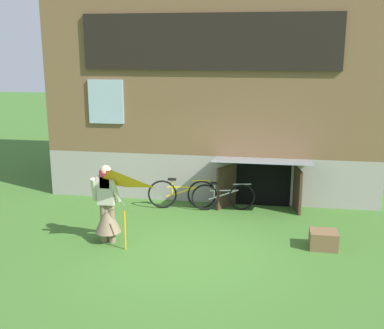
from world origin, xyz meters
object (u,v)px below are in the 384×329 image
(bicycle_silver, at_px, (223,196))
(bicycle_yellow, at_px, (182,194))
(person, at_px, (107,210))
(wooden_crate, at_px, (323,240))
(kite, at_px, (112,191))

(bicycle_silver, height_order, bicycle_yellow, bicycle_yellow)
(person, xyz_separation_m, bicycle_yellow, (1.10, 2.30, -0.31))
(wooden_crate, bearing_deg, bicycle_silver, 138.37)
(kite, bearing_deg, person, 118.99)
(kite, distance_m, wooden_crate, 4.24)
(person, bearing_deg, kite, -43.39)
(person, distance_m, bicycle_silver, 3.16)
(bicycle_yellow, relative_size, wooden_crate, 3.11)
(bicycle_silver, distance_m, bicycle_yellow, 1.01)
(person, distance_m, kite, 0.87)
(person, distance_m, bicycle_yellow, 2.57)
(bicycle_silver, bearing_deg, bicycle_yellow, 171.07)
(person, xyz_separation_m, kite, (0.31, -0.55, 0.59))
(kite, xyz_separation_m, bicycle_yellow, (0.79, 2.85, -0.90))
(kite, relative_size, bicycle_yellow, 0.93)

